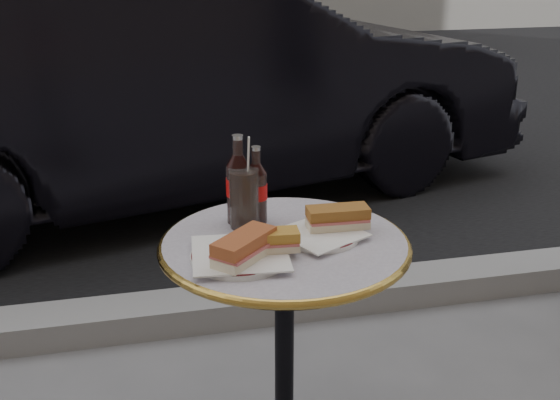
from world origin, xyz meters
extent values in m
cube|color=black|center=(0.00, 5.00, 0.00)|extent=(40.00, 8.00, 0.00)
cube|color=gray|center=(0.00, 0.90, 0.05)|extent=(40.00, 0.20, 0.12)
cylinder|color=silver|center=(-0.13, -0.08, 0.74)|extent=(0.28, 0.28, 0.01)
cylinder|color=white|center=(0.09, -0.01, 0.74)|extent=(0.24, 0.24, 0.01)
cube|color=#A14D28|center=(-0.12, -0.11, 0.77)|extent=(0.17, 0.17, 0.06)
cube|color=#B6802E|center=(-0.06, -0.08, 0.77)|extent=(0.14, 0.08, 0.05)
cube|color=#925B25|center=(0.14, 0.02, 0.77)|extent=(0.16, 0.08, 0.05)
cylinder|color=black|center=(-0.08, 0.11, 0.81)|extent=(0.09, 0.09, 0.16)
imported|color=black|center=(-0.07, 2.40, 0.67)|extent=(2.38, 4.27, 1.33)
camera|label=1|loc=(-0.37, -1.53, 1.44)|focal=45.00mm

